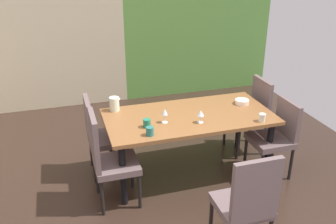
{
  "coord_description": "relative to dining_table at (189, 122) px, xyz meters",
  "views": [
    {
      "loc": [
        -0.9,
        -2.98,
        2.51
      ],
      "look_at": [
        0.18,
        0.54,
        0.85
      ],
      "focal_mm": 40.0,
      "sensor_mm": 36.0,
      "label": 1
    }
  ],
  "objects": [
    {
      "name": "serving_bowl_rear",
      "position": [
        0.72,
        0.12,
        0.11
      ],
      "size": [
        0.17,
        0.17,
        0.05
      ],
      "primitive_type": "cylinder",
      "color": "white",
      "rests_on": "dining_table"
    },
    {
      "name": "chair_left_far",
      "position": [
        -0.97,
        0.3,
        -0.14
      ],
      "size": [
        0.44,
        0.44,
        0.96
      ],
      "rotation": [
        0.0,
        0.0,
        -1.57
      ],
      "color": "#675454",
      "rests_on": "ground_plane"
    },
    {
      "name": "back_panel_interior",
      "position": [
        -1.77,
        2.53,
        0.65
      ],
      "size": [
        3.07,
        0.1,
        2.64
      ],
      "primitive_type": "cube",
      "color": "beige",
      "rests_on": "ground_plane"
    },
    {
      "name": "chair_head_near",
      "position": [
        0.03,
        -1.35,
        -0.12
      ],
      "size": [
        0.44,
        0.44,
        1.01
      ],
      "color": "#675454",
      "rests_on": "ground_plane"
    },
    {
      "name": "cup_corner",
      "position": [
        0.7,
        -0.38,
        0.13
      ],
      "size": [
        0.07,
        0.07,
        0.09
      ],
      "primitive_type": "cylinder",
      "color": "silver",
      "rests_on": "dining_table"
    },
    {
      "name": "ground_plane",
      "position": [
        -0.44,
        -0.6,
        -0.68
      ],
      "size": [
        5.73,
        6.36,
        0.02
      ],
      "primitive_type": "cube",
      "color": "#32221B"
    },
    {
      "name": "dining_table",
      "position": [
        0.0,
        0.0,
        0.0
      ],
      "size": [
        1.88,
        0.94,
        0.75
      ],
      "color": "brown",
      "rests_on": "ground_plane"
    },
    {
      "name": "chair_right_far",
      "position": [
        0.97,
        0.3,
        -0.14
      ],
      "size": [
        0.44,
        0.44,
        0.96
      ],
      "rotation": [
        0.0,
        0.0,
        1.57
      ],
      "color": "#675454",
      "rests_on": "ground_plane"
    },
    {
      "name": "pitcher_left",
      "position": [
        -0.78,
        0.37,
        0.17
      ],
      "size": [
        0.13,
        0.11,
        0.16
      ],
      "color": "#E5EFCE",
      "rests_on": "dining_table"
    },
    {
      "name": "chair_left_near",
      "position": [
        -0.98,
        -0.3,
        -0.12
      ],
      "size": [
        0.44,
        0.44,
        1.03
      ],
      "rotation": [
        0.0,
        0.0,
        -1.57
      ],
      "color": "#675454",
      "rests_on": "ground_plane"
    },
    {
      "name": "garden_window_panel",
      "position": [
        1.09,
        2.53,
        0.65
      ],
      "size": [
        2.67,
        0.1,
        2.64
      ],
      "primitive_type": "cube",
      "color": "#5A903E",
      "rests_on": "ground_plane"
    },
    {
      "name": "wine_glass_north",
      "position": [
        -0.31,
        -0.1,
        0.2
      ],
      "size": [
        0.07,
        0.07,
        0.16
      ],
      "color": "silver",
      "rests_on": "dining_table"
    },
    {
      "name": "cup_south",
      "position": [
        -0.54,
        -0.34,
        0.13
      ],
      "size": [
        0.08,
        0.08,
        0.09
      ],
      "primitive_type": "cylinder",
      "color": "#277069",
      "rests_on": "dining_table"
    },
    {
      "name": "wine_glass_near_window",
      "position": [
        0.05,
        -0.21,
        0.19
      ],
      "size": [
        0.08,
        0.08,
        0.14
      ],
      "color": "silver",
      "rests_on": "dining_table"
    },
    {
      "name": "chair_right_near",
      "position": [
        0.96,
        -0.3,
        -0.16
      ],
      "size": [
        0.44,
        0.44,
        0.91
      ],
      "rotation": [
        0.0,
        0.0,
        1.57
      ],
      "color": "#675454",
      "rests_on": "ground_plane"
    },
    {
      "name": "cup_west",
      "position": [
        -0.52,
        -0.15,
        0.13
      ],
      "size": [
        0.08,
        0.08,
        0.09
      ],
      "primitive_type": "cylinder",
      "color": "#22775D",
      "rests_on": "dining_table"
    }
  ]
}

